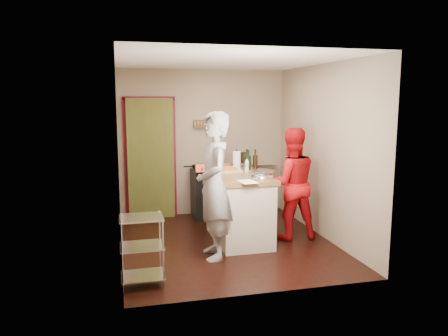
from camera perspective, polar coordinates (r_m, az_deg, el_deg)
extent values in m
plane|color=black|center=(6.50, 0.33, -9.68)|extent=(3.50, 3.50, 0.00)
cube|color=gray|center=(7.91, -2.76, 3.29)|extent=(3.00, 0.04, 2.60)
cube|color=#565B23|center=(7.86, -9.63, 1.31)|extent=(0.80, 0.40, 2.10)
cube|color=maroon|center=(7.77, -12.68, 1.13)|extent=(0.06, 0.06, 2.10)
cube|color=maroon|center=(7.83, -6.53, 1.35)|extent=(0.06, 0.06, 2.10)
cube|color=maroon|center=(7.73, -9.80, 8.98)|extent=(0.90, 0.06, 0.06)
cube|color=brown|center=(7.85, -2.35, 5.45)|extent=(0.46, 0.09, 0.03)
cube|color=brown|center=(7.88, -2.41, 5.90)|extent=(0.46, 0.02, 0.12)
cube|color=olive|center=(7.84, -2.35, 5.85)|extent=(0.42, 0.04, 0.07)
cube|color=gray|center=(8.10, 4.01, 0.56)|extent=(0.80, 0.18, 0.04)
cube|color=black|center=(8.02, 2.65, 1.36)|extent=(0.10, 0.14, 0.22)
cube|color=gray|center=(6.03, -13.64, 1.29)|extent=(0.04, 3.50, 2.60)
cube|color=gray|center=(6.73, 12.82, 2.10)|extent=(0.04, 3.50, 2.60)
cube|color=white|center=(6.19, 0.35, 13.89)|extent=(3.00, 3.50, 0.02)
cube|color=black|center=(7.75, -1.90, -3.56)|extent=(0.60, 0.55, 0.80)
cube|color=black|center=(7.67, -1.91, -0.42)|extent=(0.60, 0.55, 0.06)
cube|color=maroon|center=(7.38, -1.47, -0.07)|extent=(0.60, 0.15, 0.17)
cylinder|color=black|center=(7.75, -3.20, 0.23)|extent=(0.26, 0.26, 0.05)
cylinder|color=silver|center=(4.89, -13.16, -11.33)|extent=(0.02, 0.02, 0.80)
cylinder|color=silver|center=(4.91, -7.92, -11.09)|extent=(0.02, 0.02, 0.80)
cylinder|color=silver|center=(5.23, -13.21, -9.98)|extent=(0.02, 0.02, 0.80)
cylinder|color=silver|center=(5.25, -8.34, -9.77)|extent=(0.02, 0.02, 0.80)
cube|color=silver|center=(5.17, -10.56, -13.67)|extent=(0.48, 0.40, 0.02)
cube|color=silver|center=(5.05, -10.67, -9.99)|extent=(0.48, 0.40, 0.02)
cube|color=silver|center=(4.95, -10.78, -6.38)|extent=(0.48, 0.40, 0.02)
cube|color=beige|center=(6.48, 1.98, -5.43)|extent=(0.72, 1.26, 0.93)
cube|color=brown|center=(6.38, 2.00, -1.08)|extent=(0.78, 1.32, 0.07)
cube|color=#DABC85|center=(6.61, 0.41, -0.33)|extent=(0.40, 0.40, 0.02)
cylinder|color=#E18A46|center=(6.61, 0.41, -0.11)|extent=(0.32, 0.32, 0.02)
ellipsoid|color=silver|center=(6.03, 5.03, -0.85)|extent=(0.35, 0.35, 0.11)
cylinder|color=white|center=(6.80, 1.68, 1.01)|extent=(0.12, 0.12, 0.28)
cylinder|color=silver|center=(6.52, 3.00, 0.17)|extent=(0.06, 0.06, 0.17)
cube|color=white|center=(5.77, 3.10, -1.80)|extent=(0.24, 0.32, 0.00)
cylinder|color=black|center=(6.85, 2.99, 1.19)|extent=(0.08, 0.08, 0.31)
cylinder|color=black|center=(6.82, 4.11, 1.15)|extent=(0.08, 0.08, 0.31)
cylinder|color=black|center=(6.76, 3.21, 1.09)|extent=(0.08, 0.08, 0.31)
imported|color=silver|center=(5.67, -1.31, -2.37)|extent=(0.47, 0.71, 1.93)
imported|color=#B00B10|center=(6.58, 8.73, -2.04)|extent=(0.85, 0.68, 1.67)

